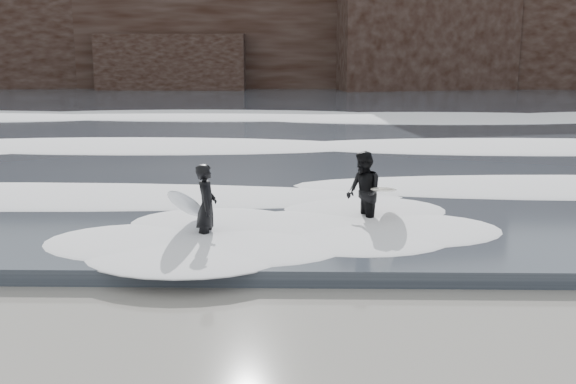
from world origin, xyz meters
TOP-DOWN VIEW (x-y plane):
  - ground at (0.00, 0.00)m, footprint 120.00×120.00m
  - sea at (0.00, 29.00)m, footprint 90.00×52.00m
  - headland at (0.00, 46.00)m, footprint 70.00×9.00m
  - foam_near at (0.00, 9.00)m, footprint 60.00×3.20m
  - foam_mid at (0.00, 16.00)m, footprint 60.00×4.00m
  - foam_far at (0.00, 25.00)m, footprint 60.00×4.80m
  - surfer_left at (-1.07, 5.27)m, footprint 0.96×1.81m
  - surfer_right at (2.18, 6.44)m, footprint 1.28×2.07m

SIDE VIEW (x-z plane):
  - ground at x=0.00m, z-range 0.00..0.00m
  - sea at x=0.00m, z-range 0.00..0.30m
  - foam_near at x=0.00m, z-range 0.30..0.50m
  - foam_mid at x=0.00m, z-range 0.30..0.54m
  - foam_far at x=0.00m, z-range 0.30..0.60m
  - surfer_left at x=-1.07m, z-range 0.01..1.67m
  - surfer_right at x=2.18m, z-range 0.01..1.73m
  - headland at x=0.00m, z-range 0.00..10.00m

